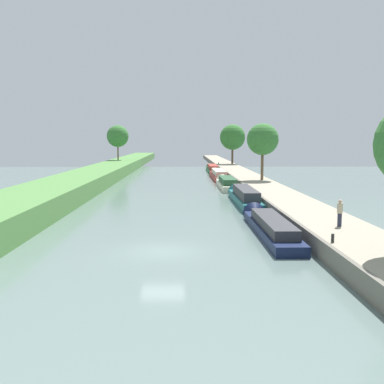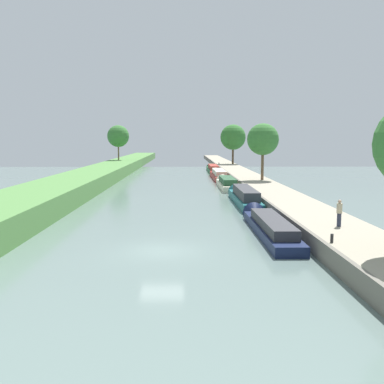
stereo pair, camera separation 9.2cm
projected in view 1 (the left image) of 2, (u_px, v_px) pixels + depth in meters
The scene contains 14 objects.
ground_plane at pixel (163, 251), 25.36m from camera, with size 160.00×160.00×0.00m, color slate.
right_towpath at pixel (350, 241), 25.53m from camera, with size 4.44×260.00×1.03m.
stone_quay at pixel (310, 241), 25.47m from camera, with size 0.25×260.00×1.08m.
narrowboat_navy at pixel (269, 225), 30.21m from camera, with size 1.88×13.19×1.83m.
narrowboat_teal at pixel (244, 196), 44.29m from camera, with size 1.86×13.53×2.16m.
narrowboat_cream at pixel (226, 183), 58.69m from camera, with size 1.98×12.29×2.05m.
narrowboat_red at pixel (218, 175), 73.15m from camera, with size 2.03×15.66×2.11m.
narrowboat_green at pixel (212, 169), 88.79m from camera, with size 1.96×15.25×2.00m.
tree_rightbank_midnear at pixel (263, 139), 58.22m from camera, with size 4.18×4.18×7.47m.
tree_rightbank_midfar at pixel (233, 137), 97.65m from camera, with size 5.60×5.60×8.70m.
tree_leftbank_downstream at pixel (118, 136), 97.02m from camera, with size 4.78×4.78×7.64m.
person_walking at pixel (340, 212), 27.07m from camera, with size 0.34×0.34×1.66m.
mooring_bollard_near at pixel (333, 238), 22.89m from camera, with size 0.16×0.16×0.45m.
mooring_bollard_far at pixel (218, 164), 95.60m from camera, with size 0.16×0.16×0.45m.
Camera 1 is at (1.15, -24.82, 6.31)m, focal length 41.38 mm.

